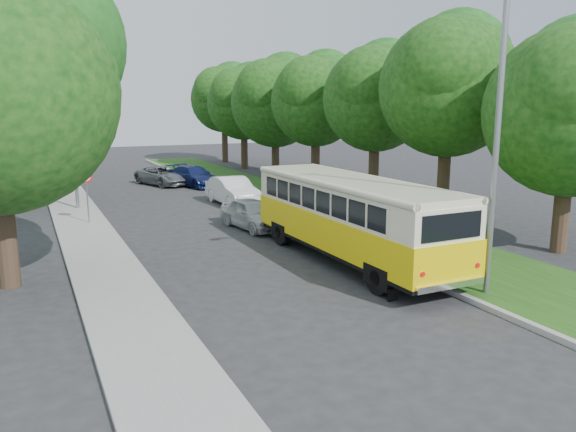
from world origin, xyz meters
name	(u,v)px	position (x,y,z in m)	size (l,w,h in m)	color
ground	(305,292)	(0.00, 0.00, 0.00)	(120.00, 120.00, 0.00)	#28282A
curb	(329,239)	(3.60, 5.00, 0.07)	(0.20, 70.00, 0.15)	gray
grass_verge	(380,233)	(5.95, 5.00, 0.07)	(4.50, 70.00, 0.13)	#174A13
sidewalk	(104,265)	(-4.80, 5.00, 0.06)	(2.20, 70.00, 0.12)	gray
treeline	(212,92)	(3.15, 17.99, 5.93)	(24.27, 41.91, 9.46)	#332319
lamppost_near	(494,136)	(4.21, -2.50, 4.37)	(1.71, 0.16, 8.00)	gray
lamppost_far	(70,127)	(-4.70, 16.00, 4.12)	(1.71, 0.16, 7.50)	gray
warning_sign	(87,187)	(-4.50, 11.98, 1.71)	(0.56, 0.10, 2.50)	gray
vintage_bus	(351,220)	(2.75, 2.07, 1.43)	(2.49, 9.66, 2.87)	yellow
car_silver	(253,214)	(1.74, 8.31, 0.65)	(1.53, 3.80, 1.29)	#B8B8BD
car_white	(233,191)	(2.97, 14.20, 0.73)	(1.55, 4.43, 1.46)	white
car_blue	(194,176)	(3.00, 21.70, 0.65)	(1.83, 4.51, 1.31)	navy
car_grey	(163,176)	(1.35, 23.16, 0.62)	(2.06, 4.46, 1.24)	slate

